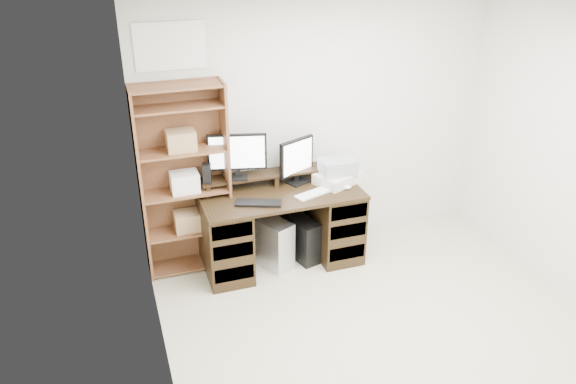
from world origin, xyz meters
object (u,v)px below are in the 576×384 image
desk (281,226)px  monitor_wide (237,154)px  printer (337,178)px  bookshelf (184,179)px  tower_black (301,238)px  tower_silver (270,241)px  monitor_small (297,159)px

desk → monitor_wide: bearing=151.8°
printer → bookshelf: size_ratio=0.22×
tower_black → printer: bearing=-11.8°
monitor_wide → bookshelf: size_ratio=0.30×
tower_silver → monitor_small: bearing=1.7°
tower_silver → bookshelf: 1.02m
printer → tower_black: 0.69m
printer → bookshelf: bookshelf is taller
printer → tower_black: bearing=159.5°
desk → tower_black: size_ratio=3.25×
monitor_small → tower_silver: monitor_small is taller
monitor_wide → monitor_small: 0.58m
desk → tower_silver: (-0.11, 0.00, -0.15)m
bookshelf → monitor_wide: bearing=-2.7°
tower_black → tower_silver: bearing=164.2°
monitor_wide → monitor_small: (0.57, -0.03, -0.12)m
monitor_wide → tower_silver: (0.24, -0.19, -0.87)m
monitor_wide → tower_black: 1.08m
tower_black → bookshelf: bearing=153.0°
printer → tower_black: size_ratio=0.87×
monitor_wide → bookshelf: (-0.50, 0.02, -0.19)m
monitor_wide → printer: monitor_wide is taller
desk → tower_silver: size_ratio=3.11×
tower_silver → bookshelf: bearing=139.3°
monitor_wide → printer: size_ratio=1.33×
tower_black → bookshelf: size_ratio=0.26×
monitor_small → tower_black: monitor_small is taller
printer → bookshelf: bearing=148.2°
monitor_wide → printer: 1.00m
monitor_wide → printer: bearing=3.7°
monitor_wide → bookshelf: 0.53m
bookshelf → monitor_small: bearing=-2.7°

